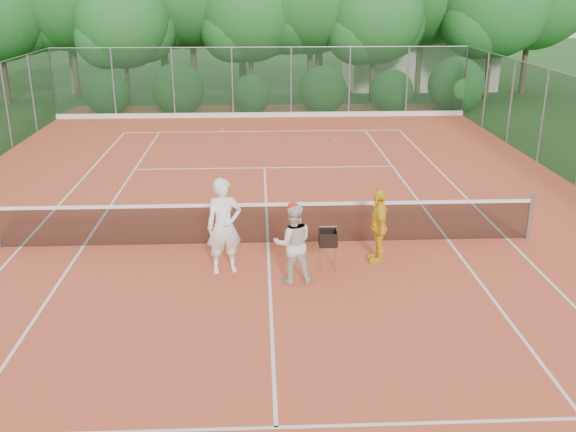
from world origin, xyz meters
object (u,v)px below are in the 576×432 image
object	(u,v)px
player_center_grp	(293,243)
ball_hopper	(328,239)
player_white	(224,226)
player_yellow	(378,225)

from	to	relation	value
player_center_grp	ball_hopper	bearing A→B (deg)	38.49
player_white	player_yellow	xyz separation A→B (m)	(3.16, 0.38, -0.18)
player_yellow	ball_hopper	world-z (taller)	player_yellow
player_center_grp	player_yellow	xyz separation A→B (m)	(1.82, 0.92, -0.01)
player_white	ball_hopper	bearing A→B (deg)	-12.74
player_center_grp	ball_hopper	size ratio (longest dim) A/B	2.00
player_center_grp	ball_hopper	xyz separation A→B (m)	(0.74, 0.59, -0.16)
player_white	player_yellow	world-z (taller)	player_white
player_white	ball_hopper	world-z (taller)	player_white
ball_hopper	player_yellow	bearing A→B (deg)	26.53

